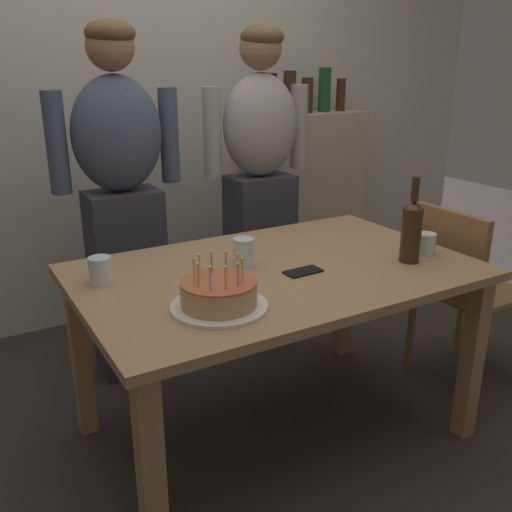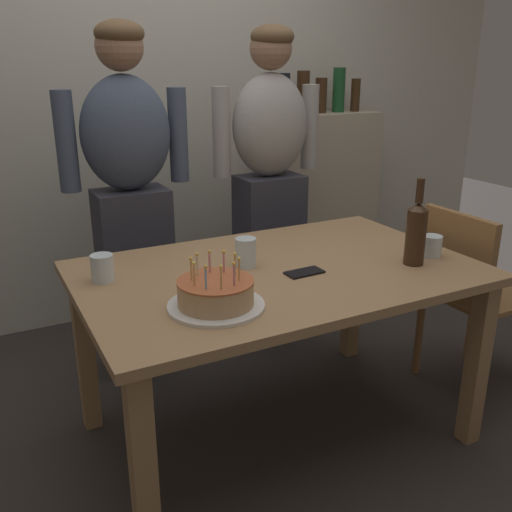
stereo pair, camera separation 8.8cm
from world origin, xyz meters
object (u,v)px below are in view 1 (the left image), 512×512
water_glass_near (426,244)px  water_glass_side (100,271)px  person_man_bearded (122,201)px  dining_chair (459,283)px  water_glass_far (244,253)px  wine_bottle (412,230)px  birthday_cake (219,295)px  cell_phone (303,272)px  person_woman_cardigan (260,184)px

water_glass_near → water_glass_side: 1.29m
person_man_bearded → dining_chair: person_man_bearded is taller
water_glass_far → wine_bottle: wine_bottle is taller
water_glass_far → dining_chair: bearing=-8.9°
water_glass_near → birthday_cake: bearing=-176.6°
cell_phone → dining_chair: bearing=-1.8°
water_glass_side → person_man_bearded: person_man_bearded is taller
dining_chair → wine_bottle: bearing=103.9°
water_glass_near → person_man_bearded: person_man_bearded is taller
birthday_cake → dining_chair: 1.34m
person_man_bearded → dining_chair: 1.61m
person_woman_cardigan → water_glass_far: bearing=55.4°
water_glass_near → cell_phone: size_ratio=0.60×
water_glass_near → cell_phone: 0.57m
water_glass_far → person_woman_cardigan: bearing=55.4°
person_man_bearded → water_glass_side: bearing=65.8°
water_glass_far → birthday_cake: bearing=-130.6°
birthday_cake → person_man_bearded: person_man_bearded is taller
water_glass_near → wine_bottle: 0.16m
wine_bottle → person_woman_cardigan: size_ratio=0.20×
person_man_bearded → cell_phone: bearing=113.4°
water_glass_near → person_man_bearded: bearing=134.2°
dining_chair → person_man_bearded: bearing=54.9°
birthday_cake → person_woman_cardigan: person_woman_cardigan is taller
water_glass_near → person_man_bearded: size_ratio=0.05×
wine_bottle → person_man_bearded: 1.31m
birthday_cake → cell_phone: bearing=17.2°
birthday_cake → dining_chair: size_ratio=0.36×
water_glass_side → wine_bottle: size_ratio=0.29×
wine_bottle → person_woman_cardigan: (-0.08, 1.02, 0.00)m
cell_phone → birthday_cake: bearing=-165.1°
wine_bottle → person_man_bearded: person_man_bearded is taller
water_glass_near → wine_bottle: wine_bottle is taller
water_glass_near → water_glass_side: bearing=164.7°
person_woman_cardigan → water_glass_near: bearing=102.0°
water_glass_near → water_glass_far: (-0.72, 0.24, 0.01)m
person_woman_cardigan → dining_chair: size_ratio=1.90×
cell_phone → person_woman_cardigan: (0.35, 0.91, 0.13)m
person_man_bearded → person_woman_cardigan: 0.75m
water_glass_near → cell_phone: water_glass_near is taller
water_glass_side → person_woman_cardigan: 1.22m
birthday_cake → water_glass_far: size_ratio=2.80×
person_man_bearded → water_glass_near: bearing=134.2°
birthday_cake → dining_chair: (1.31, 0.14, -0.27)m
person_man_bearded → dining_chair: bearing=144.9°
birthday_cake → cell_phone: (0.42, 0.13, -0.04)m
water_glass_near → water_glass_far: 0.76m
water_glass_side → dining_chair: 1.62m
water_glass_far → person_woman_cardigan: size_ratio=0.07×
person_man_bearded → person_woman_cardigan: size_ratio=1.00×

